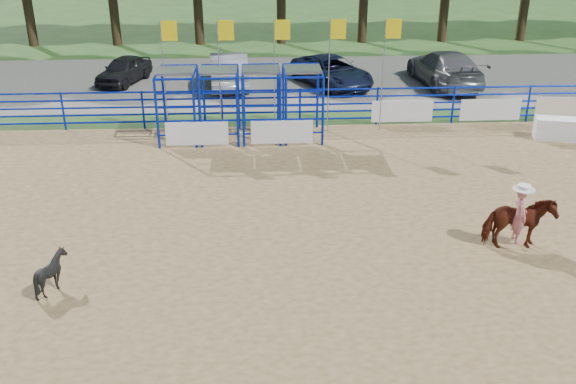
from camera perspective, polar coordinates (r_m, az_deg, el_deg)
The scene contains 12 objects.
ground at distance 16.06m, azimuth 3.61°, elevation -5.63°, with size 120.00×120.00×0.00m, color #325622.
arena_dirt at distance 16.06m, azimuth 3.61°, elevation -5.60°, with size 30.00×20.00×0.02m, color olive.
gravel_strip at distance 31.86m, azimuth 0.14°, elevation 9.91°, with size 40.00×10.00×0.01m, color slate.
announcer_table at distance 25.56m, azimuth 22.71°, elevation 5.21°, with size 1.48×0.69×0.79m, color white.
horse_and_rider at distance 16.91m, azimuth 19.85°, elevation -2.18°, with size 1.67×0.77×2.47m.
calf at distance 15.35m, azimuth -20.29°, elevation -6.73°, with size 0.75×0.84×0.93m, color black.
car_a at distance 32.21m, azimuth -14.37°, elevation 10.48°, with size 1.48×3.67×1.25m, color black.
car_b at distance 30.74m, azimuth -5.28°, elevation 10.81°, with size 1.69×4.85×1.60m, color gray.
car_c at distance 30.78m, azimuth 3.91°, elevation 10.65°, with size 2.25×4.89×1.36m, color #161C37.
car_d at distance 31.70m, azimuth 13.76°, elevation 10.66°, with size 2.27×5.58×1.62m, color #59595C.
perimeter_fence at distance 15.70m, azimuth 3.68°, elevation -3.26°, with size 30.10×20.10×1.50m.
chute_assembly at distance 23.62m, azimuth -3.36°, elevation 7.78°, with size 19.32×2.41×4.20m.
Camera 1 is at (-1.76, -13.78, 8.07)m, focal length 40.00 mm.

